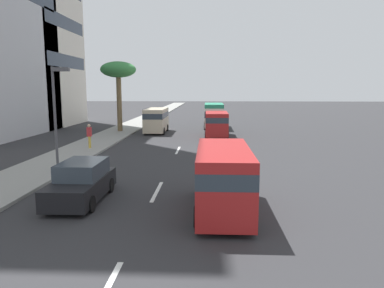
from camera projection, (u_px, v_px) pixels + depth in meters
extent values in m
plane|color=#2D2D30|center=(186.00, 135.00, 35.84)|extent=(198.00, 198.00, 0.00)
cube|color=gray|center=(114.00, 134.00, 36.17)|extent=(162.00, 3.59, 0.15)
cube|color=silver|center=(157.00, 191.00, 16.19)|extent=(3.20, 0.16, 0.01)
cube|color=silver|center=(178.00, 150.00, 27.02)|extent=(3.20, 0.16, 0.01)
cube|color=silver|center=(214.00, 117.00, 42.27)|extent=(6.11, 2.13, 2.22)
cube|color=#268C66|center=(214.00, 105.00, 42.07)|extent=(6.11, 2.13, 0.42)
cube|color=#28333D|center=(214.00, 113.00, 42.20)|extent=(6.12, 2.13, 0.74)
cylinder|color=black|center=(205.00, 123.00, 44.21)|extent=(0.84, 0.26, 0.84)
cylinder|color=black|center=(222.00, 123.00, 44.11)|extent=(0.84, 0.26, 0.84)
cylinder|color=black|center=(205.00, 126.00, 40.71)|extent=(0.84, 0.26, 0.84)
cylinder|color=black|center=(223.00, 126.00, 40.61)|extent=(0.84, 0.26, 0.84)
cube|color=#A51E1E|center=(223.00, 178.00, 13.35)|extent=(5.30, 1.92, 2.23)
cube|color=#2D3842|center=(223.00, 165.00, 13.27)|extent=(5.31, 1.92, 0.54)
cylinder|color=black|center=(200.00, 190.00, 15.11)|extent=(0.72, 0.24, 0.72)
cylinder|color=black|center=(243.00, 191.00, 15.02)|extent=(0.72, 0.24, 0.72)
cylinder|color=black|center=(197.00, 217.00, 11.97)|extent=(0.72, 0.24, 0.72)
cylinder|color=black|center=(252.00, 218.00, 11.88)|extent=(0.72, 0.24, 0.72)
cube|color=#A51E1E|center=(217.00, 123.00, 34.72)|extent=(4.89, 2.10, 2.16)
cube|color=#2D3842|center=(217.00, 119.00, 34.65)|extent=(4.90, 2.10, 0.52)
cylinder|color=black|center=(206.00, 131.00, 36.36)|extent=(0.72, 0.24, 0.72)
cylinder|color=black|center=(226.00, 131.00, 36.27)|extent=(0.72, 0.24, 0.72)
cylinder|color=black|center=(206.00, 135.00, 33.46)|extent=(0.72, 0.24, 0.72)
cylinder|color=black|center=(227.00, 135.00, 33.37)|extent=(0.72, 0.24, 0.72)
cube|color=black|center=(82.00, 187.00, 14.74)|extent=(4.32, 1.75, 0.80)
cube|color=#38424C|center=(83.00, 169.00, 14.84)|extent=(2.38, 1.61, 0.66)
cylinder|color=black|center=(90.00, 204.00, 13.42)|extent=(0.64, 0.22, 0.64)
cylinder|color=black|center=(48.00, 203.00, 13.50)|extent=(0.64, 0.22, 0.64)
cylinder|color=black|center=(110.00, 185.00, 16.07)|extent=(0.64, 0.22, 0.64)
cylinder|color=black|center=(75.00, 185.00, 16.14)|extent=(0.64, 0.22, 0.64)
cube|color=beige|center=(156.00, 120.00, 37.77)|extent=(5.31, 1.99, 2.34)
cube|color=#2D3842|center=(156.00, 115.00, 37.69)|extent=(5.33, 2.00, 0.56)
cylinder|color=black|center=(163.00, 131.00, 36.30)|extent=(0.72, 0.24, 0.72)
cylinder|color=black|center=(145.00, 131.00, 36.39)|extent=(0.72, 0.24, 0.72)
cylinder|color=black|center=(167.00, 128.00, 39.45)|extent=(0.72, 0.24, 0.72)
cylinder|color=black|center=(150.00, 128.00, 39.54)|extent=(0.72, 0.24, 0.72)
cylinder|color=gold|center=(89.00, 142.00, 27.04)|extent=(0.14, 0.14, 0.88)
cylinder|color=gold|center=(90.00, 142.00, 27.20)|extent=(0.14, 0.14, 0.88)
cube|color=red|center=(89.00, 132.00, 27.00)|extent=(0.25, 0.34, 0.70)
sphere|color=beige|center=(89.00, 126.00, 26.93)|extent=(0.24, 0.24, 0.24)
cylinder|color=brown|center=(119.00, 103.00, 37.77)|extent=(0.52, 0.52, 5.88)
ellipsoid|color=#388442|center=(118.00, 69.00, 37.23)|extent=(3.68, 3.68, 1.66)
cylinder|color=#4C4C51|center=(55.00, 120.00, 19.07)|extent=(0.14, 0.14, 5.60)
cube|color=#4C4C51|center=(61.00, 69.00, 18.65)|extent=(0.24, 0.90, 0.20)
cube|color=#2D3847|center=(68.00, 62.00, 43.80)|extent=(11.39, 0.08, 1.57)
cube|color=#2D3847|center=(66.00, 23.00, 43.11)|extent=(11.39, 0.08, 1.57)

